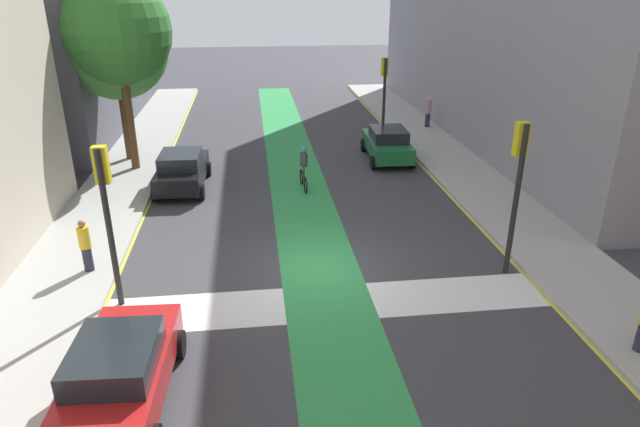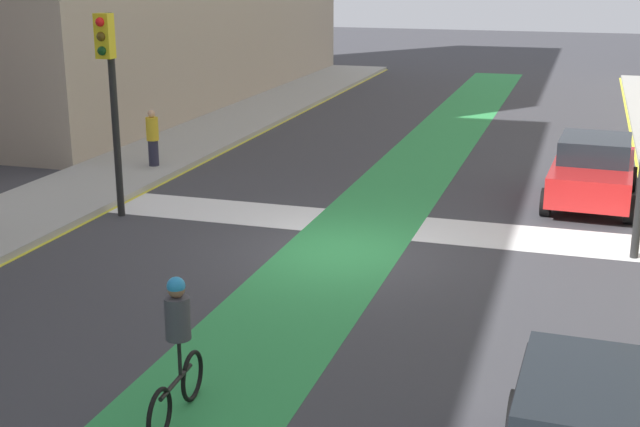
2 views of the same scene
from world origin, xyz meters
TOP-DOWN VIEW (x-y plane):
  - ground_plane at (0.00, 0.00)m, footprint 120.00×120.00m
  - bike_lane_paint at (0.01, 0.00)m, footprint 2.40×60.00m
  - crosswalk_band at (0.00, -2.00)m, footprint 12.00×1.80m
  - sidewalk_right at (7.50, 0.00)m, footprint 3.00×60.00m
  - curb_stripe_right at (6.00, 0.00)m, footprint 0.16×60.00m
  - traffic_signal_near_right at (5.49, -0.86)m, footprint 0.35×0.52m
  - car_red_left_near at (-4.72, -5.31)m, footprint 2.19×4.28m
  - cyclist_in_lane at (0.19, 6.82)m, footprint 0.32×1.73m
  - pedestrian_sidewalk_right_a at (6.85, -5.14)m, footprint 0.34×0.34m

SIDE VIEW (x-z plane):
  - ground_plane at x=0.00m, z-range 0.00..0.00m
  - crosswalk_band at x=0.00m, z-range 0.00..0.01m
  - bike_lane_paint at x=0.01m, z-range 0.00..0.01m
  - curb_stripe_right at x=6.00m, z-range 0.00..0.01m
  - sidewalk_right at x=7.50m, z-range 0.00..0.15m
  - car_red_left_near at x=-4.72m, z-range 0.02..1.59m
  - pedestrian_sidewalk_right_a at x=6.85m, z-range 0.16..1.71m
  - cyclist_in_lane at x=0.19m, z-range 0.04..1.90m
  - traffic_signal_near_right at x=5.49m, z-range 0.90..5.42m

